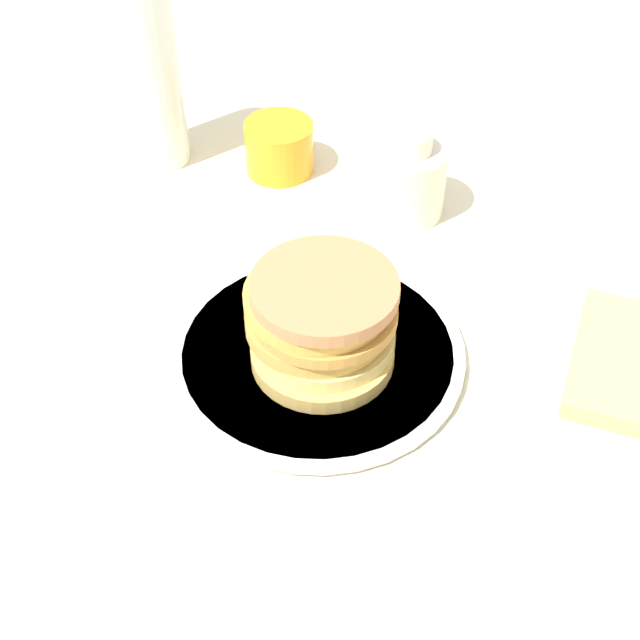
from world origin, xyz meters
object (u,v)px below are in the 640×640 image
at_px(pancake_stack, 322,319).
at_px(cream_jug, 409,179).
at_px(plate, 320,356).
at_px(water_bottle_near, 148,73).
at_px(juice_glass, 279,147).

xyz_separation_m(pancake_stack, cream_jug, (-0.25, -0.04, -0.01)).
relative_size(plate, cream_jug, 2.69).
bearing_deg(cream_jug, pancake_stack, 8.56).
distance_m(pancake_stack, water_bottle_near, 0.39).
bearing_deg(water_bottle_near, pancake_stack, 61.07).
bearing_deg(juice_glass, plate, 39.66).
relative_size(pancake_stack, water_bottle_near, 0.61).
bearing_deg(cream_jug, water_bottle_near, -79.12).
bearing_deg(juice_glass, cream_jug, 91.49).
bearing_deg(water_bottle_near, juice_glass, 111.43).
bearing_deg(water_bottle_near, plate, 60.86).
height_order(plate, cream_jug, cream_jug).
relative_size(plate, pancake_stack, 1.90).
distance_m(juice_glass, water_bottle_near, 0.17).
height_order(juice_glass, cream_jug, cream_jug).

